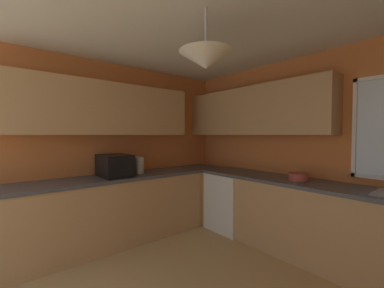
% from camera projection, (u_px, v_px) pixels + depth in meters
% --- Properties ---
extents(room_shell, '(4.06, 3.73, 2.54)m').
position_uv_depth(room_shell, '(217.00, 110.00, 2.60)').
color(room_shell, '#D17238').
rests_on(room_shell, ground_plane).
extents(counter_run_left, '(0.65, 3.34, 0.90)m').
position_uv_depth(counter_run_left, '(123.00, 208.00, 3.31)').
color(counter_run_left, tan).
rests_on(counter_run_left, ground_plane).
extents(counter_run_back, '(3.15, 0.65, 0.90)m').
position_uv_depth(counter_run_back, '(312.00, 221.00, 2.82)').
color(counter_run_back, tan).
rests_on(counter_run_back, ground_plane).
extents(dishwasher, '(0.60, 0.60, 0.85)m').
position_uv_depth(dishwasher, '(231.00, 201.00, 3.74)').
color(dishwasher, white).
rests_on(dishwasher, ground_plane).
extents(microwave, '(0.48, 0.36, 0.29)m').
position_uv_depth(microwave, '(115.00, 165.00, 3.22)').
color(microwave, black).
rests_on(microwave, counter_run_left).
extents(kettle, '(0.14, 0.14, 0.24)m').
position_uv_depth(kettle, '(139.00, 165.00, 3.43)').
color(kettle, '#B7B7BC').
rests_on(kettle, counter_run_left).
extents(bowl, '(0.22, 0.22, 0.09)m').
position_uv_depth(bowl, '(298.00, 177.00, 2.93)').
color(bowl, '#B74C42').
rests_on(bowl, counter_run_back).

